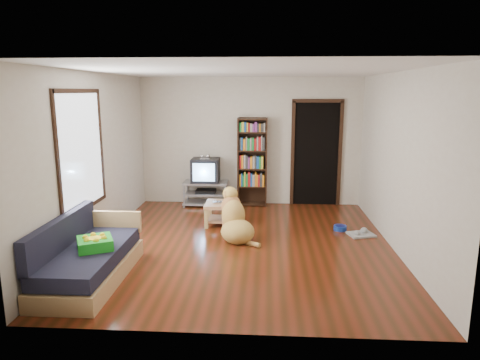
# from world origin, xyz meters

# --- Properties ---
(ground) EXTENTS (5.00, 5.00, 0.00)m
(ground) POSITION_xyz_m (0.00, 0.00, 0.00)
(ground) COLOR #551E0E
(ground) RESTS_ON ground
(ceiling) EXTENTS (5.00, 5.00, 0.00)m
(ceiling) POSITION_xyz_m (0.00, 0.00, 2.60)
(ceiling) COLOR white
(ceiling) RESTS_ON ground
(wall_back) EXTENTS (4.50, 0.00, 4.50)m
(wall_back) POSITION_xyz_m (0.00, 2.50, 1.30)
(wall_back) COLOR beige
(wall_back) RESTS_ON ground
(wall_front) EXTENTS (4.50, 0.00, 4.50)m
(wall_front) POSITION_xyz_m (0.00, -2.50, 1.30)
(wall_front) COLOR beige
(wall_front) RESTS_ON ground
(wall_left) EXTENTS (0.00, 5.00, 5.00)m
(wall_left) POSITION_xyz_m (-2.25, 0.00, 1.30)
(wall_left) COLOR beige
(wall_left) RESTS_ON ground
(wall_right) EXTENTS (0.00, 5.00, 5.00)m
(wall_right) POSITION_xyz_m (2.25, 0.00, 1.30)
(wall_right) COLOR beige
(wall_right) RESTS_ON ground
(green_cushion) EXTENTS (0.54, 0.54, 0.13)m
(green_cushion) POSITION_xyz_m (-1.75, -1.40, 0.49)
(green_cushion) COLOR green
(green_cushion) RESTS_ON sofa
(laptop) EXTENTS (0.32, 0.24, 0.02)m
(laptop) POSITION_xyz_m (-0.44, 0.94, 0.41)
(laptop) COLOR silver
(laptop) RESTS_ON coffee_table
(dog_bowl) EXTENTS (0.22, 0.22, 0.08)m
(dog_bowl) POSITION_xyz_m (1.60, 0.78, 0.04)
(dog_bowl) COLOR navy
(dog_bowl) RESTS_ON ground
(grey_rag) EXTENTS (0.47, 0.42, 0.03)m
(grey_rag) POSITION_xyz_m (1.90, 0.53, 0.01)
(grey_rag) COLOR gray
(grey_rag) RESTS_ON ground
(window) EXTENTS (0.03, 1.46, 1.70)m
(window) POSITION_xyz_m (-2.23, -0.50, 1.50)
(window) COLOR white
(window) RESTS_ON wall_left
(doorway) EXTENTS (1.03, 0.05, 2.19)m
(doorway) POSITION_xyz_m (1.35, 2.48, 1.12)
(doorway) COLOR black
(doorway) RESTS_ON wall_back
(tv_stand) EXTENTS (0.90, 0.45, 0.50)m
(tv_stand) POSITION_xyz_m (-0.90, 2.25, 0.27)
(tv_stand) COLOR #99999E
(tv_stand) RESTS_ON ground
(crt_tv) EXTENTS (0.55, 0.52, 0.58)m
(crt_tv) POSITION_xyz_m (-0.90, 2.27, 0.74)
(crt_tv) COLOR black
(crt_tv) RESTS_ON tv_stand
(bookshelf) EXTENTS (0.60, 0.30, 1.80)m
(bookshelf) POSITION_xyz_m (0.05, 2.34, 1.00)
(bookshelf) COLOR black
(bookshelf) RESTS_ON ground
(sofa) EXTENTS (0.80, 1.80, 0.80)m
(sofa) POSITION_xyz_m (-1.87, -1.38, 0.26)
(sofa) COLOR tan
(sofa) RESTS_ON ground
(coffee_table) EXTENTS (0.55, 0.55, 0.40)m
(coffee_table) POSITION_xyz_m (-0.44, 0.97, 0.28)
(coffee_table) COLOR tan
(coffee_table) RESTS_ON ground
(dog) EXTENTS (0.72, 0.93, 0.83)m
(dog) POSITION_xyz_m (-0.15, 0.25, 0.31)
(dog) COLOR tan
(dog) RESTS_ON ground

